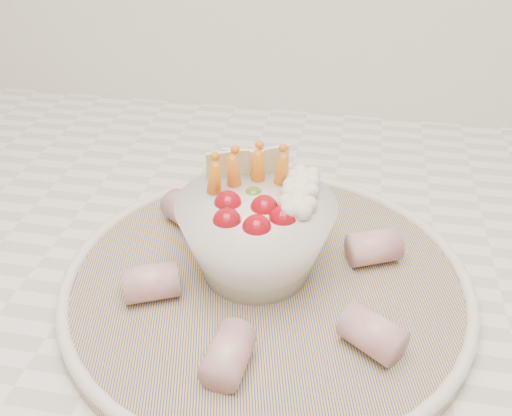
# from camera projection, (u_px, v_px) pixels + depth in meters

# --- Properties ---
(serving_platter) EXTENTS (0.46, 0.46, 0.02)m
(serving_platter) POSITION_uv_depth(u_px,v_px,m) (267.00, 281.00, 0.54)
(serving_platter) COLOR navy
(serving_platter) RESTS_ON kitchen_counter
(veggie_bowl) EXTENTS (0.14, 0.14, 0.11)m
(veggie_bowl) POSITION_uv_depth(u_px,v_px,m) (257.00, 232.00, 0.52)
(veggie_bowl) COLOR silver
(veggie_bowl) RESTS_ON serving_platter
(cured_meat_rolls) EXTENTS (0.25, 0.28, 0.03)m
(cured_meat_rolls) POSITION_uv_depth(u_px,v_px,m) (267.00, 264.00, 0.53)
(cured_meat_rolls) COLOR #AE4F5F
(cured_meat_rolls) RESTS_ON serving_platter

